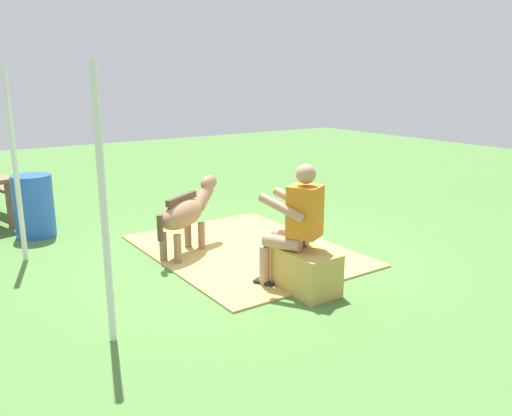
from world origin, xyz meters
The scene contains 8 objects.
ground_plane centered at (0.00, 0.00, 0.00)m, with size 24.00×24.00×0.00m, color #4C7A38.
hay_patch centered at (0.28, -0.09, 0.01)m, with size 2.87×2.16×0.02m, color tan.
hay_bale centered at (-1.13, 0.09, 0.22)m, with size 0.65×0.42×0.44m, color tan.
person_seated centered at (-0.98, 0.14, 0.72)m, with size 0.72×0.59×1.32m.
pony_standing centered at (0.61, 0.56, 0.53)m, with size 0.86×1.20×0.89m.
water_barrel centered at (2.48, 1.93, 0.43)m, with size 0.53×0.53×0.85m, color blue.
tent_pole_left centered at (-0.99, 2.08, 1.14)m, with size 0.06×0.06×2.27m, color silver.
tent_pole_right centered at (1.51, 2.26, 1.14)m, with size 0.06×0.06×2.27m, color silver.
Camera 1 is at (-4.93, 3.33, 2.15)m, focal length 36.44 mm.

